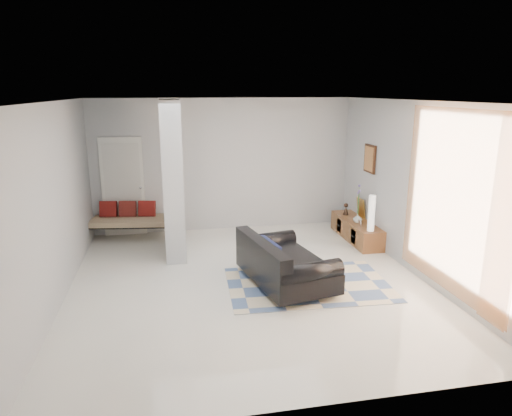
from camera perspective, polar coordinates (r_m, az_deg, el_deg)
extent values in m
plane|color=white|center=(7.31, -0.90, -9.29)|extent=(6.00, 6.00, 0.00)
plane|color=white|center=(6.69, -1.00, 13.22)|extent=(6.00, 6.00, 0.00)
plane|color=#B2B4B6|center=(9.78, -4.04, 5.36)|extent=(6.00, 0.00, 6.00)
plane|color=#B2B4B6|center=(4.08, 6.52, -7.96)|extent=(6.00, 0.00, 6.00)
plane|color=#B2B4B6|center=(6.95, -23.88, 0.35)|extent=(0.00, 6.00, 6.00)
plane|color=#B2B4B6|center=(7.82, 19.33, 2.24)|extent=(0.00, 6.00, 6.00)
cube|color=#B6BABE|center=(8.33, -10.38, 3.55)|extent=(0.35, 1.20, 2.80)
cube|color=white|center=(9.79, -16.28, 2.55)|extent=(0.85, 0.06, 2.04)
plane|color=orange|center=(6.82, 23.56, 0.57)|extent=(0.00, 2.55, 2.55)
cube|color=#3E1F10|center=(9.24, 14.05, 6.00)|extent=(0.04, 0.45, 0.55)
cube|color=brown|center=(9.48, 12.42, -2.71)|extent=(0.45, 1.71, 0.40)
cube|color=#3E1F10|center=(9.06, 12.11, -3.49)|extent=(0.02, 0.23, 0.28)
cube|color=#3E1F10|center=(9.73, 10.38, -2.14)|extent=(0.02, 0.23, 0.28)
cube|color=#BE8C37|center=(9.65, 12.98, 0.04)|extent=(0.09, 0.32, 0.40)
cube|color=silver|center=(9.03, 12.87, -1.87)|extent=(0.04, 0.10, 0.12)
cylinder|color=silver|center=(6.49, 3.31, -12.08)|extent=(0.05, 0.05, 0.10)
cylinder|color=silver|center=(7.72, -1.48, -7.55)|extent=(0.05, 0.05, 0.10)
cylinder|color=silver|center=(6.85, 9.69, -10.75)|extent=(0.05, 0.05, 0.10)
cylinder|color=silver|center=(8.04, 4.09, -6.69)|extent=(0.05, 0.05, 0.10)
cube|color=black|center=(7.18, 3.77, -7.63)|extent=(1.35, 1.89, 0.30)
cube|color=black|center=(6.89, 0.70, -5.61)|extent=(0.54, 1.72, 0.36)
cylinder|color=black|center=(6.48, 6.70, -7.99)|extent=(1.02, 0.47, 0.28)
cylinder|color=black|center=(7.72, 1.38, -4.15)|extent=(1.02, 0.47, 0.28)
cube|color=black|center=(6.93, 1.62, -5.32)|extent=(0.26, 0.65, 0.31)
cylinder|color=black|center=(9.52, -20.24, -3.21)|extent=(0.04, 0.04, 0.40)
cylinder|color=black|center=(9.15, -10.28, -3.22)|extent=(0.04, 0.04, 0.40)
cylinder|color=black|center=(10.14, -19.11, -2.04)|extent=(0.04, 0.04, 0.40)
cylinder|color=black|center=(9.80, -9.77, -2.00)|extent=(0.04, 0.04, 0.40)
cube|color=beige|center=(9.57, -15.00, -1.58)|extent=(1.76, 0.94, 0.12)
cube|color=maroon|center=(9.78, -17.97, -0.11)|extent=(0.36, 0.21, 0.33)
cube|color=maroon|center=(9.69, -15.74, -0.09)|extent=(0.36, 0.21, 0.33)
cube|color=maroon|center=(9.60, -13.47, -0.06)|extent=(0.36, 0.21, 0.33)
cube|color=beige|center=(7.28, 6.55, -9.46)|extent=(2.57, 1.78, 0.01)
cylinder|color=silver|center=(8.72, 14.24, -0.64)|extent=(0.12, 0.12, 0.67)
imported|color=silver|center=(9.25, 12.57, -1.28)|extent=(0.19, 0.19, 0.18)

